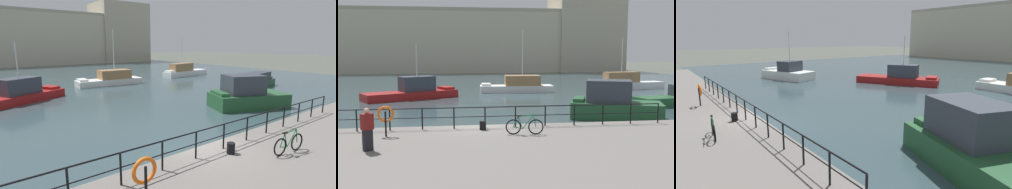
% 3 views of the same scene
% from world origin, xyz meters
% --- Properties ---
extents(ground_plane, '(240.00, 240.00, 0.00)m').
position_xyz_m(ground_plane, '(0.00, 0.00, 0.00)').
color(ground_plane, '#4C5147').
extents(water_basin, '(80.00, 60.00, 0.01)m').
position_xyz_m(water_basin, '(0.00, 30.20, 0.01)').
color(water_basin, '#33474C').
rests_on(water_basin, ground_plane).
extents(harbor_building, '(69.33, 12.28, 16.26)m').
position_xyz_m(harbor_building, '(6.31, 62.80, 6.54)').
color(harbor_building, '#C1B79E').
rests_on(harbor_building, ground_plane).
extents(moored_red_daysailer, '(6.56, 4.89, 2.60)m').
position_xyz_m(moored_red_daysailer, '(9.58, 4.89, 1.00)').
color(moored_red_daysailer, '#23512D').
rests_on(moored_red_daysailer, water_basin).
extents(moored_blue_motorboat, '(8.99, 6.35, 5.21)m').
position_xyz_m(moored_blue_motorboat, '(-4.87, 17.69, 0.73)').
color(moored_blue_motorboat, maroon).
rests_on(moored_blue_motorboat, water_basin).
extents(moored_green_narrowboat, '(8.09, 2.81, 6.78)m').
position_xyz_m(moored_green_narrowboat, '(6.03, 22.28, 0.73)').
color(moored_green_narrowboat, white).
rests_on(moored_green_narrowboat, water_basin).
extents(moored_harbor_tender, '(8.88, 3.71, 1.71)m').
position_xyz_m(moored_harbor_tender, '(18.45, 10.20, 0.68)').
color(moored_harbor_tender, '#23512D').
rests_on(moored_harbor_tender, water_basin).
extents(moored_cabin_cruiser, '(8.69, 2.93, 5.95)m').
position_xyz_m(moored_cabin_cruiser, '(19.21, 23.62, 0.78)').
color(moored_cabin_cruiser, white).
rests_on(moored_cabin_cruiser, water_basin).
extents(quay_railing, '(20.34, 0.07, 1.08)m').
position_xyz_m(quay_railing, '(-0.44, -0.75, 1.46)').
color(quay_railing, black).
rests_on(quay_railing, quay_promenade).
extents(parked_bicycle, '(1.76, 0.27, 0.98)m').
position_xyz_m(parked_bicycle, '(2.02, -2.62, 1.12)').
color(parked_bicycle, black).
rests_on(parked_bicycle, quay_promenade).
extents(mooring_bollard, '(0.32, 0.32, 0.44)m').
position_xyz_m(mooring_bollard, '(0.18, -1.27, 0.95)').
color(mooring_bollard, black).
rests_on(mooring_bollard, quay_promenade).
extents(life_ring_stand, '(0.75, 0.16, 1.40)m').
position_xyz_m(life_ring_stand, '(-4.31, -2.08, 1.70)').
color(life_ring_stand, black).
rests_on(life_ring_stand, quay_promenade).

